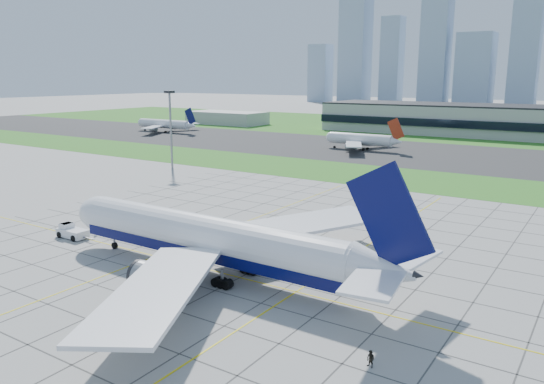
{
  "coord_description": "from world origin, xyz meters",
  "views": [
    {
      "loc": [
        53.91,
        -63.1,
        30.03
      ],
      "look_at": [
        -4.02,
        25.29,
        7.0
      ],
      "focal_mm": 35.0,
      "sensor_mm": 36.0,
      "label": 1
    }
  ],
  "objects_px": {
    "distant_jet_0": "(165,124)",
    "distant_jet_1": "(362,139)",
    "airliner": "(211,240)",
    "light_mast": "(170,120)",
    "crew_far": "(371,359)",
    "crew_near": "(96,230)",
    "pushback_tug": "(72,232)"
  },
  "relations": [
    {
      "from": "crew_far",
      "to": "crew_near",
      "type": "bearing_deg",
      "value": -179.15
    },
    {
      "from": "crew_near",
      "to": "distant_jet_1",
      "type": "xyz_separation_m",
      "value": [
        -6.81,
        141.22,
        3.55
      ]
    },
    {
      "from": "crew_far",
      "to": "distant_jet_1",
      "type": "distance_m",
      "value": 171.89
    },
    {
      "from": "crew_near",
      "to": "distant_jet_0",
      "type": "distance_m",
      "value": 197.19
    },
    {
      "from": "distant_jet_1",
      "to": "pushback_tug",
      "type": "bearing_deg",
      "value": -88.33
    },
    {
      "from": "pushback_tug",
      "to": "crew_near",
      "type": "relative_size",
      "value": 4.99
    },
    {
      "from": "pushback_tug",
      "to": "crew_far",
      "type": "xyz_separation_m",
      "value": [
        66.12,
        -12.09,
        -0.19
      ]
    },
    {
      "from": "airliner",
      "to": "light_mast",
      "type": "bearing_deg",
      "value": 137.29
    },
    {
      "from": "distant_jet_0",
      "to": "distant_jet_1",
      "type": "xyz_separation_m",
      "value": [
        121.33,
        -8.62,
        -0.0
      ]
    },
    {
      "from": "airliner",
      "to": "distant_jet_0",
      "type": "relative_size",
      "value": 1.53
    },
    {
      "from": "pushback_tug",
      "to": "distant_jet_1",
      "type": "xyz_separation_m",
      "value": [
        -4.22,
        144.72,
        3.33
      ]
    },
    {
      "from": "pushback_tug",
      "to": "distant_jet_0",
      "type": "height_order",
      "value": "distant_jet_0"
    },
    {
      "from": "airliner",
      "to": "distant_jet_0",
      "type": "height_order",
      "value": "airliner"
    },
    {
      "from": "light_mast",
      "to": "distant_jet_1",
      "type": "height_order",
      "value": "light_mast"
    },
    {
      "from": "pushback_tug",
      "to": "distant_jet_0",
      "type": "distance_m",
      "value": 198.21
    },
    {
      "from": "pushback_tug",
      "to": "distant_jet_1",
      "type": "distance_m",
      "value": 144.82
    },
    {
      "from": "crew_near",
      "to": "crew_far",
      "type": "bearing_deg",
      "value": -62.88
    },
    {
      "from": "crew_far",
      "to": "distant_jet_1",
      "type": "relative_size",
      "value": 0.05
    },
    {
      "from": "distant_jet_0",
      "to": "distant_jet_1",
      "type": "relative_size",
      "value": 1.0
    },
    {
      "from": "airliner",
      "to": "crew_near",
      "type": "relative_size",
      "value": 34.98
    },
    {
      "from": "pushback_tug",
      "to": "crew_near",
      "type": "distance_m",
      "value": 4.36
    },
    {
      "from": "airliner",
      "to": "pushback_tug",
      "type": "height_order",
      "value": "airliner"
    },
    {
      "from": "crew_near",
      "to": "distant_jet_1",
      "type": "distance_m",
      "value": 141.42
    },
    {
      "from": "light_mast",
      "to": "pushback_tug",
      "type": "relative_size",
      "value": 2.74
    },
    {
      "from": "crew_near",
      "to": "crew_far",
      "type": "relative_size",
      "value": 0.97
    },
    {
      "from": "distant_jet_0",
      "to": "airliner",
      "type": "bearing_deg",
      "value": -43.79
    },
    {
      "from": "light_mast",
      "to": "crew_far",
      "type": "bearing_deg",
      "value": -37.35
    },
    {
      "from": "crew_near",
      "to": "distant_jet_0",
      "type": "height_order",
      "value": "distant_jet_0"
    },
    {
      "from": "crew_near",
      "to": "crew_far",
      "type": "distance_m",
      "value": 65.42
    },
    {
      "from": "light_mast",
      "to": "pushback_tug",
      "type": "bearing_deg",
      "value": -60.33
    },
    {
      "from": "airliner",
      "to": "distant_jet_0",
      "type": "bearing_deg",
      "value": 136.39
    },
    {
      "from": "airliner",
      "to": "crew_near",
      "type": "distance_m",
      "value": 32.54
    }
  ]
}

